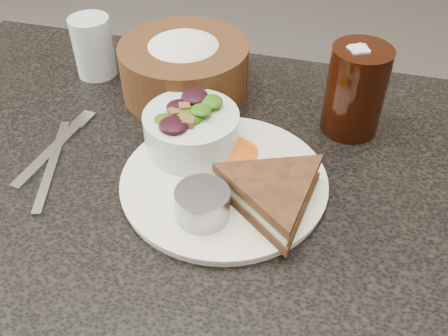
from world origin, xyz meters
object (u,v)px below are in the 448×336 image
bread_basket (184,61)px  cola_glass (356,87)px  sandwich (273,194)px  dining_table (191,323)px  dressing_ramekin (202,204)px  dinner_plate (224,182)px  water_glass (93,47)px  salad_bowl (191,125)px

bread_basket → cola_glass: (0.27, -0.03, 0.01)m
sandwich → dining_table: bearing=-156.6°
sandwich → cola_glass: cola_glass is taller
dressing_ramekin → cola_glass: cola_glass is taller
dining_table → dressing_ramekin: 0.42m
dinner_plate → sandwich: bearing=-24.9°
dinner_plate → bread_basket: size_ratio=1.31×
sandwich → water_glass: (-0.36, 0.25, 0.02)m
dinner_plate → sandwich: (0.07, -0.03, 0.03)m
dining_table → water_glass: (-0.22, 0.21, 0.43)m
bread_basket → cola_glass: bearing=-6.2°
dinner_plate → salad_bowl: 0.09m
water_glass → dining_table: bearing=-43.8°
dinner_plate → bread_basket: 0.24m
salad_bowl → bread_basket: size_ratio=0.64×
salad_bowl → bread_basket: 0.16m
sandwich → water_glass: water_glass is taller
sandwich → dressing_ramekin: sandwich is taller
dining_table → dressing_ramekin: (0.06, -0.07, 0.41)m
salad_bowl → water_glass: size_ratio=1.29×
dressing_ramekin → water_glass: (-0.28, 0.28, 0.02)m
sandwich → cola_glass: (0.08, 0.20, 0.04)m
salad_bowl → cola_glass: size_ratio=0.91×
salad_bowl → water_glass: 0.28m
dinner_plate → water_glass: water_glass is taller
cola_glass → dinner_plate: bearing=-131.1°
bread_basket → dressing_ramekin: bearing=-67.5°
dressing_ramekin → dinner_plate: bearing=83.8°
dining_table → dressing_ramekin: dressing_ramekin is taller
salad_bowl → dressing_ramekin: 0.13m
cola_glass → dressing_ramekin: bearing=-123.0°
salad_bowl → dressing_ramekin: salad_bowl is taller
dinner_plate → salad_bowl: bearing=138.8°
dressing_ramekin → cola_glass: bearing=57.0°
dressing_ramekin → cola_glass: (0.16, 0.24, 0.04)m
dining_table → bread_basket: size_ratio=4.87×
dinner_plate → salad_bowl: size_ratio=2.05×
dinner_plate → cola_glass: 0.24m
bread_basket → dining_table: bearing=-74.6°
sandwich → dressing_ramekin: (-0.08, -0.04, -0.00)m
dining_table → dinner_plate: size_ratio=3.73×
dining_table → dressing_ramekin: size_ratio=15.20×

